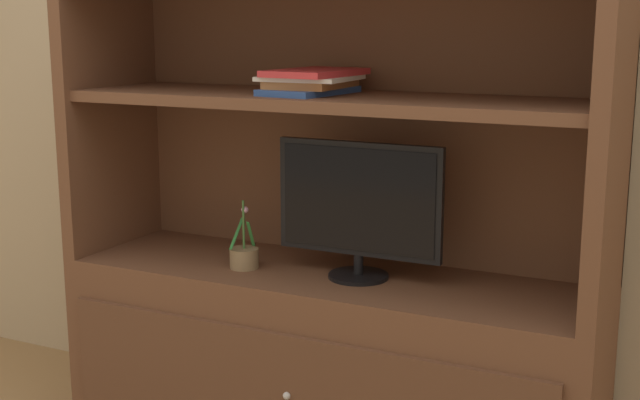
# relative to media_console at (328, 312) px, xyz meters

# --- Properties ---
(painted_rear_wall) EXTENTS (6.00, 0.10, 2.80)m
(painted_rear_wall) POSITION_rel_media_console_xyz_m (0.00, 0.34, 0.90)
(painted_rear_wall) COLOR tan
(painted_rear_wall) RESTS_ON ground_plane
(media_console) EXTENTS (1.77, 0.55, 1.58)m
(media_console) POSITION_rel_media_console_xyz_m (0.00, 0.00, 0.00)
(media_console) COLOR brown
(media_console) RESTS_ON ground_plane
(tv_monitor) EXTENTS (0.55, 0.19, 0.44)m
(tv_monitor) POSITION_rel_media_console_xyz_m (0.12, -0.02, 0.37)
(tv_monitor) COLOR black
(tv_monitor) RESTS_ON media_console
(potted_plant) EXTENTS (0.10, 0.11, 0.23)m
(potted_plant) POSITION_rel_media_console_xyz_m (-0.27, -0.08, 0.18)
(potted_plant) COLOR #8C7251
(potted_plant) RESTS_ON media_console
(magazine_stack) EXTENTS (0.27, 0.35, 0.08)m
(magazine_stack) POSITION_rel_media_console_xyz_m (-0.05, -0.01, 0.75)
(magazine_stack) COLOR #2D519E
(magazine_stack) RESTS_ON media_console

